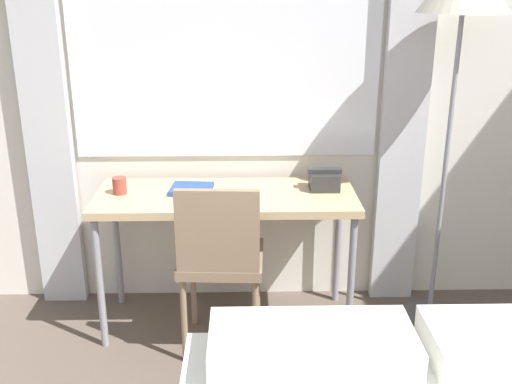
{
  "coord_description": "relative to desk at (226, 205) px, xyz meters",
  "views": [
    {
      "loc": [
        -0.1,
        0.22,
        1.75
      ],
      "look_at": [
        -0.04,
        2.67,
        0.89
      ],
      "focal_mm": 42.0,
      "sensor_mm": 36.0,
      "label": 1
    }
  ],
  "objects": [
    {
      "name": "mug",
      "position": [
        -0.54,
        0.01,
        0.11
      ],
      "size": [
        0.07,
        0.07,
        0.09
      ],
      "color": "#993F33",
      "rests_on": "desk"
    },
    {
      "name": "telephone",
      "position": [
        0.51,
        0.06,
        0.11
      ],
      "size": [
        0.17,
        0.14,
        0.11
      ],
      "color": "#2D2D2D",
      "rests_on": "desk"
    },
    {
      "name": "desk_chair",
      "position": [
        -0.02,
        -0.26,
        -0.15
      ],
      "size": [
        0.42,
        0.42,
        0.89
      ],
      "rotation": [
        0.0,
        0.0,
        -0.05
      ],
      "color": "#8C7259",
      "rests_on": "ground_plane"
    },
    {
      "name": "desk",
      "position": [
        0.0,
        0.0,
        0.0
      ],
      "size": [
        1.32,
        0.52,
        0.74
      ],
      "color": "tan",
      "rests_on": "ground_plane"
    },
    {
      "name": "wall_back_with_window",
      "position": [
        0.17,
        0.34,
        0.68
      ],
      "size": [
        5.52,
        0.13,
        2.7
      ],
      "color": "silver",
      "rests_on": "ground_plane"
    },
    {
      "name": "book",
      "position": [
        -0.18,
        0.04,
        0.08
      ],
      "size": [
        0.22,
        0.2,
        0.02
      ],
      "rotation": [
        0.0,
        0.0,
        -0.09
      ],
      "color": "navy",
      "rests_on": "desk"
    }
  ]
}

